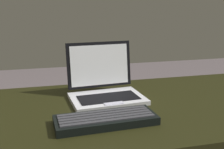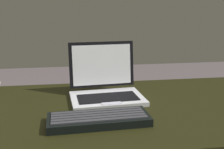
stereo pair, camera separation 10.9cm
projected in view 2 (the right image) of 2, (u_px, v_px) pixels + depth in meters
desk at (113, 130)px, 1.07m from camera, size 1.47×0.68×0.75m
laptop_front at (105, 88)px, 1.14m from camera, size 0.30×0.25×0.22m
external_keyboard at (99, 119)px, 0.91m from camera, size 0.34×0.14×0.03m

